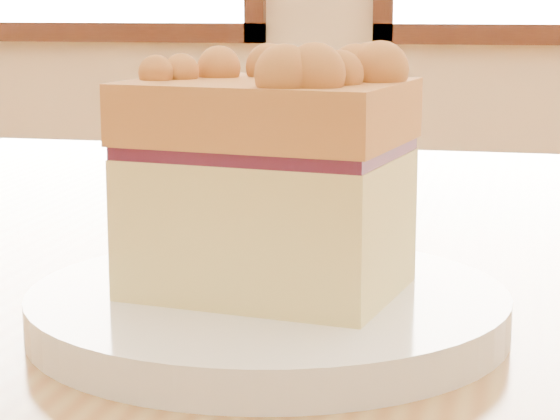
% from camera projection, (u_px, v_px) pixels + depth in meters
% --- Properties ---
extents(plate, '(0.21, 0.21, 0.02)m').
position_uv_depth(plate, '(268.00, 310.00, 0.49)').
color(plate, white).
rests_on(plate, cafe_table_main).
extents(cake_slice, '(0.14, 0.11, 0.11)m').
position_uv_depth(cake_slice, '(265.00, 174.00, 0.48)').
color(cake_slice, '#E3D580').
rests_on(cake_slice, plate).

